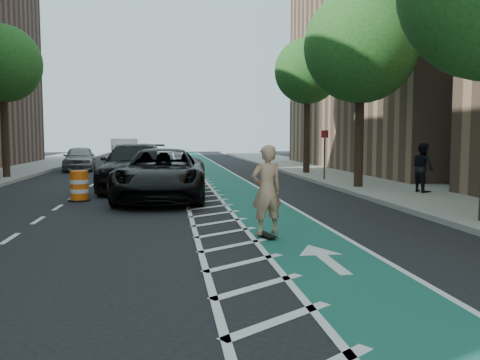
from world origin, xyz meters
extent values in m
plane|color=black|center=(0.00, 0.00, 0.00)|extent=(120.00, 120.00, 0.00)
cube|color=#1A5B4A|center=(3.00, 10.00, 0.01)|extent=(2.00, 90.00, 0.01)
cube|color=silver|center=(1.50, 10.00, 0.01)|extent=(1.40, 90.00, 0.01)
cube|color=gray|center=(9.50, 10.00, 0.07)|extent=(5.00, 90.00, 0.15)
cube|color=gray|center=(7.05, 10.00, 0.08)|extent=(0.12, 90.00, 0.16)
cube|color=#84664C|center=(17.50, 20.00, 9.50)|extent=(14.00, 22.00, 19.00)
cylinder|color=#382619|center=(7.90, 8.00, 2.20)|extent=(0.36, 0.36, 4.40)
sphere|color=#194717|center=(7.90, 8.00, 5.80)|extent=(4.20, 4.20, 4.20)
cylinder|color=#382619|center=(7.90, 16.00, 2.20)|extent=(0.36, 0.36, 4.40)
sphere|color=#194717|center=(7.90, 16.00, 5.80)|extent=(4.20, 4.20, 4.20)
cylinder|color=#382619|center=(-7.90, 16.00, 2.20)|extent=(0.36, 0.36, 4.40)
sphere|color=#194717|center=(-7.90, 16.00, 5.80)|extent=(4.20, 4.20, 4.20)
cylinder|color=#4C4C4C|center=(7.60, 12.00, 1.20)|extent=(0.08, 0.08, 2.40)
cube|color=red|center=(7.60, 12.00, 2.30)|extent=(0.35, 0.02, 0.35)
cube|color=black|center=(2.30, -0.71, 0.08)|extent=(0.35, 0.73, 0.03)
cylinder|color=black|center=(2.18, -0.50, 0.03)|extent=(0.04, 0.06, 0.05)
cylinder|color=black|center=(2.32, -0.47, 0.03)|extent=(0.04, 0.06, 0.05)
cylinder|color=black|center=(2.28, -0.96, 0.03)|extent=(0.04, 0.06, 0.05)
cylinder|color=black|center=(2.42, -0.92, 0.03)|extent=(0.04, 0.06, 0.05)
imported|color=tan|center=(2.30, -0.71, 1.06)|extent=(0.79, 0.61, 1.93)
imported|color=black|center=(0.00, 6.35, 0.89)|extent=(3.38, 6.57, 1.77)
imported|color=black|center=(-1.13, 9.94, 0.94)|extent=(2.79, 6.56, 1.89)
imported|color=gray|center=(-5.38, 22.00, 0.78)|extent=(2.25, 4.75, 1.57)
imported|color=#4F5053|center=(-2.47, 30.85, 0.67)|extent=(1.80, 4.19, 1.34)
imported|color=black|center=(9.45, 6.04, 1.06)|extent=(0.80, 0.97, 1.82)
cube|color=white|center=(-3.64, 34.36, 0.99)|extent=(2.56, 3.41, 1.97)
cube|color=white|center=(-3.33, 32.01, 0.74)|extent=(2.16, 1.82, 1.48)
cylinder|color=black|center=(-4.16, 31.50, 0.34)|extent=(0.34, 0.72, 0.69)
cylinder|color=black|center=(-2.40, 31.74, 0.34)|extent=(0.34, 0.72, 0.69)
cylinder|color=black|center=(-4.63, 35.02, 0.34)|extent=(0.34, 0.72, 0.69)
cylinder|color=black|center=(-2.87, 35.25, 0.34)|extent=(0.34, 0.72, 0.69)
cylinder|color=#FE600D|center=(-2.81, 6.41, 0.51)|extent=(0.59, 0.59, 1.03)
cylinder|color=silver|center=(-2.81, 6.41, 0.34)|extent=(0.61, 0.61, 0.14)
cylinder|color=silver|center=(-2.81, 6.41, 0.66)|extent=(0.61, 0.61, 0.14)
cylinder|color=black|center=(-2.81, 6.41, 0.02)|extent=(0.75, 0.75, 0.05)
cylinder|color=#E65F0C|center=(-1.87, 9.50, 0.42)|extent=(0.48, 0.48, 0.83)
cylinder|color=silver|center=(-1.87, 9.50, 0.28)|extent=(0.49, 0.49, 0.11)
cylinder|color=silver|center=(-1.87, 9.50, 0.54)|extent=(0.49, 0.49, 0.11)
cylinder|color=black|center=(-1.87, 9.50, 0.02)|extent=(0.61, 0.61, 0.04)
cylinder|color=#E84E0C|center=(-2.40, 18.33, 0.47)|extent=(0.54, 0.54, 0.94)
cylinder|color=silver|center=(-2.40, 18.33, 0.31)|extent=(0.55, 0.55, 0.13)
cylinder|color=silver|center=(-2.40, 18.33, 0.61)|extent=(0.55, 0.55, 0.13)
cylinder|color=black|center=(-2.40, 18.33, 0.02)|extent=(0.69, 0.69, 0.04)
camera|label=1|loc=(0.21, -11.40, 2.22)|focal=38.00mm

